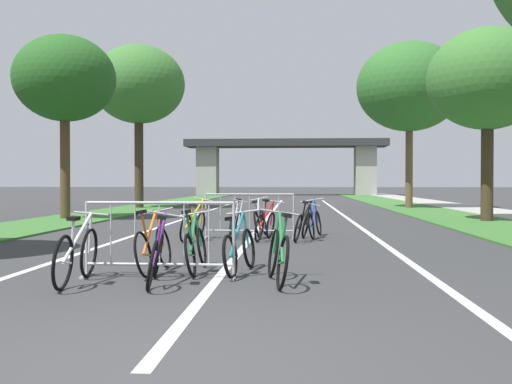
% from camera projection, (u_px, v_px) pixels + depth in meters
% --- Properties ---
extents(ground_plane, '(300.00, 300.00, 0.00)m').
position_uv_depth(ground_plane, '(141.00, 374.00, 4.12)').
color(ground_plane, '#333335').
extents(grass_verge_left, '(2.84, 67.25, 0.05)m').
position_uv_depth(grass_verge_left, '(150.00, 206.00, 32.02)').
color(grass_verge_left, '#386B2D').
rests_on(grass_verge_left, ground).
extents(grass_verge_right, '(2.84, 67.25, 0.05)m').
position_uv_depth(grass_verge_right, '(406.00, 207.00, 31.11)').
color(grass_verge_right, '#386B2D').
rests_on(grass_verge_right, ground).
extents(sidewalk_path_right, '(2.39, 67.25, 0.08)m').
position_uv_depth(sidewalk_path_right, '(457.00, 207.00, 30.94)').
color(sidewalk_path_right, '#9E9B93').
rests_on(sidewalk_path_right, ground).
extents(lane_stripe_center, '(0.14, 38.91, 0.01)m').
position_uv_depth(lane_stripe_center, '(269.00, 215.00, 23.53)').
color(lane_stripe_center, silver).
rests_on(lane_stripe_center, ground).
extents(lane_stripe_right_lane, '(0.14, 38.91, 0.01)m').
position_uv_depth(lane_stripe_right_lane, '(344.00, 216.00, 23.33)').
color(lane_stripe_right_lane, silver).
rests_on(lane_stripe_right_lane, ground).
extents(lane_stripe_left_lane, '(0.14, 38.91, 0.01)m').
position_uv_depth(lane_stripe_left_lane, '(196.00, 215.00, 23.72)').
color(lane_stripe_left_lane, silver).
rests_on(lane_stripe_left_lane, ground).
extents(overpass_bridge, '(19.79, 3.97, 5.49)m').
position_uv_depth(overpass_bridge, '(286.00, 156.00, 59.50)').
color(overpass_bridge, '#2D2D30').
rests_on(overpass_bridge, ground).
extents(tree_left_pine_far, '(3.51, 3.51, 6.40)m').
position_uv_depth(tree_left_pine_far, '(65.00, 79.00, 20.84)').
color(tree_left_pine_far, '#4C3823').
rests_on(tree_left_pine_far, ground).
extents(tree_left_pine_near, '(4.54, 4.54, 8.06)m').
position_uv_depth(tree_left_pine_near, '(139.00, 85.00, 29.62)').
color(tree_left_pine_near, '#3D2D1E').
rests_on(tree_left_pine_near, ground).
extents(tree_right_maple_mid, '(3.88, 3.88, 6.32)m').
position_uv_depth(tree_right_maple_mid, '(488.00, 80.00, 19.51)').
color(tree_right_maple_mid, '#3D2D1E').
rests_on(tree_right_maple_mid, ground).
extents(tree_right_oak_near, '(5.17, 5.17, 8.21)m').
position_uv_depth(tree_right_oak_near, '(409.00, 87.00, 29.58)').
color(tree_right_oak_near, brown).
rests_on(tree_right_oak_near, ground).
extents(crowd_barrier_nearest, '(2.11, 0.44, 1.05)m').
position_uv_depth(crowd_barrier_nearest, '(160.00, 240.00, 8.27)').
color(crowd_barrier_nearest, '#ADADB2').
rests_on(crowd_barrier_nearest, ground).
extents(crowd_barrier_second, '(2.11, 0.44, 1.05)m').
position_uv_depth(crowd_barrier_second, '(250.00, 216.00, 13.99)').
color(crowd_barrier_second, '#ADADB2').
rests_on(crowd_barrier_second, ground).
extents(bicycle_white_0, '(0.72, 1.57, 0.93)m').
position_uv_depth(bicycle_white_0, '(235.00, 222.00, 14.44)').
color(bicycle_white_0, black).
rests_on(bicycle_white_0, ground).
extents(bicycle_green_1, '(0.51, 1.71, 0.93)m').
position_uv_depth(bicycle_green_1, '(196.00, 247.00, 8.82)').
color(bicycle_green_1, black).
rests_on(bicycle_green_1, ground).
extents(bicycle_purple_2, '(0.48, 1.62, 0.93)m').
position_uv_depth(bicycle_purple_2, '(156.00, 256.00, 7.70)').
color(bicycle_purple_2, black).
rests_on(bicycle_purple_2, ground).
extents(bicycle_red_3, '(0.66, 1.56, 0.94)m').
position_uv_depth(bicycle_red_3, '(265.00, 224.00, 13.55)').
color(bicycle_red_3, black).
rests_on(bicycle_red_3, ground).
extents(bicycle_silver_4, '(0.47, 1.74, 0.96)m').
position_uv_depth(bicycle_silver_4, '(260.00, 221.00, 14.40)').
color(bicycle_silver_4, black).
rests_on(bicycle_silver_4, ground).
extents(bicycle_black_5, '(0.66, 1.63, 0.90)m').
position_uv_depth(bicycle_black_5, '(302.00, 225.00, 13.48)').
color(bicycle_black_5, black).
rests_on(bicycle_black_5, ground).
extents(bicycle_blue_6, '(0.45, 1.71, 0.93)m').
position_uv_depth(bicycle_blue_6, '(315.00, 222.00, 14.26)').
color(bicycle_blue_6, black).
rests_on(bicycle_blue_6, ground).
extents(bicycle_orange_7, '(0.54, 1.67, 0.93)m').
position_uv_depth(bicycle_orange_7, '(153.00, 247.00, 8.67)').
color(bicycle_orange_7, black).
rests_on(bicycle_orange_7, ground).
extents(bicycle_teal_8, '(0.51, 1.71, 0.91)m').
position_uv_depth(bicycle_teal_8, '(239.00, 249.00, 8.65)').
color(bicycle_teal_8, black).
rests_on(bicycle_teal_8, ground).
extents(bicycle_yellow_9, '(0.59, 1.63, 0.96)m').
position_uv_depth(bicycle_yellow_9, '(193.00, 225.00, 13.51)').
color(bicycle_yellow_9, black).
rests_on(bicycle_yellow_9, ground).
extents(bicycle_white_10, '(0.48, 1.72, 0.92)m').
position_uv_depth(bicycle_white_10, '(77.00, 255.00, 7.75)').
color(bicycle_white_10, black).
rests_on(bicycle_white_10, ground).
extents(bicycle_green_11, '(0.54, 1.68, 0.95)m').
position_uv_depth(bicycle_green_11, '(278.00, 254.00, 7.76)').
color(bicycle_green_11, black).
rests_on(bicycle_green_11, ground).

